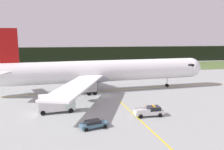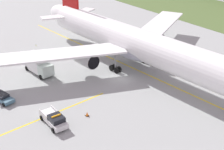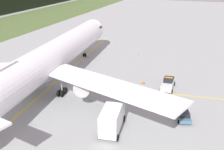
{
  "view_description": "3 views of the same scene",
  "coord_description": "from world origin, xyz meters",
  "px_view_note": "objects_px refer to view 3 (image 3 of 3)",
  "views": [
    {
      "loc": [
        -7.28,
        -55.06,
        14.54
      ],
      "look_at": [
        2.57,
        3.3,
        4.56
      ],
      "focal_mm": 37.03,
      "sensor_mm": 36.0,
      "label": 1
    },
    {
      "loc": [
        40.93,
        -30.52,
        25.55
      ],
      "look_at": [
        2.62,
        -3.53,
        2.77
      ],
      "focal_mm": 50.17,
      "sensor_mm": 36.0,
      "label": 2
    },
    {
      "loc": [
        -42.65,
        -22.18,
        21.11
      ],
      "look_at": [
        4.38,
        -5.67,
        2.03
      ],
      "focal_mm": 44.97,
      "sensor_mm": 36.0,
      "label": 3
    }
  ],
  "objects_px": {
    "staff_car": "(183,115)",
    "apron_cone": "(143,82)",
    "catering_truck": "(112,118)",
    "ops_pickup_truck": "(168,84)",
    "airliner": "(48,60)"
  },
  "relations": [
    {
      "from": "airliner",
      "to": "staff_car",
      "type": "height_order",
      "value": "airliner"
    },
    {
      "from": "airliner",
      "to": "catering_truck",
      "type": "height_order",
      "value": "airliner"
    },
    {
      "from": "airliner",
      "to": "apron_cone",
      "type": "height_order",
      "value": "airliner"
    },
    {
      "from": "staff_car",
      "to": "apron_cone",
      "type": "xyz_separation_m",
      "value": [
        11.48,
        8.82,
        -0.37
      ]
    },
    {
      "from": "staff_car",
      "to": "apron_cone",
      "type": "bearing_deg",
      "value": 37.54
    },
    {
      "from": "airliner",
      "to": "catering_truck",
      "type": "relative_size",
      "value": 8.65
    },
    {
      "from": "catering_truck",
      "to": "apron_cone",
      "type": "bearing_deg",
      "value": -0.48
    },
    {
      "from": "staff_car",
      "to": "airliner",
      "type": "bearing_deg",
      "value": 80.97
    },
    {
      "from": "ops_pickup_truck",
      "to": "catering_truck",
      "type": "height_order",
      "value": "catering_truck"
    },
    {
      "from": "ops_pickup_truck",
      "to": "staff_car",
      "type": "xyz_separation_m",
      "value": [
        -10.74,
        -3.92,
        -0.2
      ]
    },
    {
      "from": "airliner",
      "to": "staff_car",
      "type": "bearing_deg",
      "value": -99.03
    },
    {
      "from": "airliner",
      "to": "apron_cone",
      "type": "bearing_deg",
      "value": -65.25
    },
    {
      "from": "staff_car",
      "to": "apron_cone",
      "type": "distance_m",
      "value": 14.48
    },
    {
      "from": "ops_pickup_truck",
      "to": "catering_truck",
      "type": "bearing_deg",
      "value": 163.64
    },
    {
      "from": "ops_pickup_truck",
      "to": "staff_car",
      "type": "height_order",
      "value": "ops_pickup_truck"
    }
  ]
}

